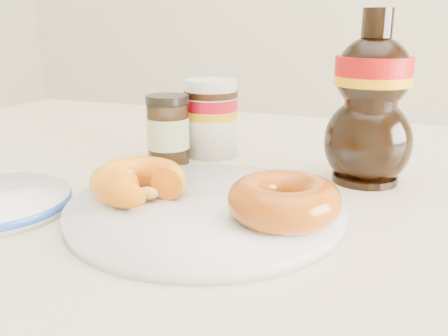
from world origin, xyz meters
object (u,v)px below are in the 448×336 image
(nutella_jar, at_px, (211,115))
(syrup_bottle, at_px, (371,99))
(plate, at_px, (205,209))
(donut_whole, at_px, (284,200))
(donut_bitten, at_px, (139,181))
(dark_jar, at_px, (168,130))
(dining_table, at_px, (279,260))

(nutella_jar, relative_size, syrup_bottle, 0.54)
(plate, distance_m, syrup_bottle, 0.23)
(donut_whole, xyz_separation_m, nutella_jar, (-0.16, 0.23, 0.03))
(donut_bitten, relative_size, syrup_bottle, 0.49)
(syrup_bottle, xyz_separation_m, dark_jar, (-0.25, -0.01, -0.05))
(dark_jar, bearing_deg, syrup_bottle, 2.71)
(donut_bitten, distance_m, syrup_bottle, 0.28)
(donut_whole, distance_m, dark_jar, 0.26)
(dining_table, height_order, plate, plate)
(nutella_jar, bearing_deg, dark_jar, -122.83)
(nutella_jar, distance_m, syrup_bottle, 0.22)
(plate, xyz_separation_m, syrup_bottle, (0.13, 0.17, 0.09))
(plate, bearing_deg, nutella_jar, 111.29)
(donut_bitten, xyz_separation_m, syrup_bottle, (0.20, 0.18, 0.07))
(donut_bitten, xyz_separation_m, dark_jar, (-0.05, 0.16, 0.01))
(dining_table, relative_size, nutella_jar, 13.27)
(donut_bitten, distance_m, donut_whole, 0.15)
(plate, xyz_separation_m, donut_whole, (0.08, -0.01, 0.02))
(syrup_bottle, height_order, dark_jar, syrup_bottle)
(dining_table, height_order, donut_whole, donut_whole)
(donut_whole, bearing_deg, dark_jar, 140.23)
(dark_jar, bearing_deg, donut_whole, -39.77)
(donut_bitten, bearing_deg, plate, -0.77)
(plate, bearing_deg, syrup_bottle, 51.81)
(dining_table, distance_m, donut_bitten, 0.19)
(dining_table, bearing_deg, syrup_bottle, 42.15)
(donut_bitten, height_order, syrup_bottle, syrup_bottle)
(plate, distance_m, donut_whole, 0.09)
(nutella_jar, height_order, syrup_bottle, syrup_bottle)
(dining_table, bearing_deg, nutella_jar, 138.55)
(donut_bitten, relative_size, dark_jar, 1.06)
(syrup_bottle, bearing_deg, plate, -128.19)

